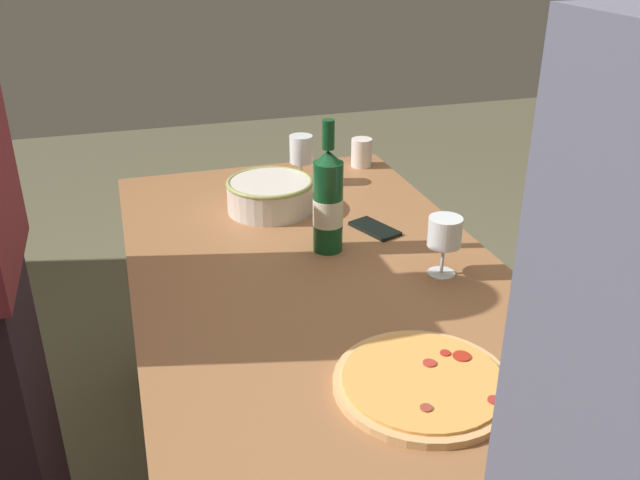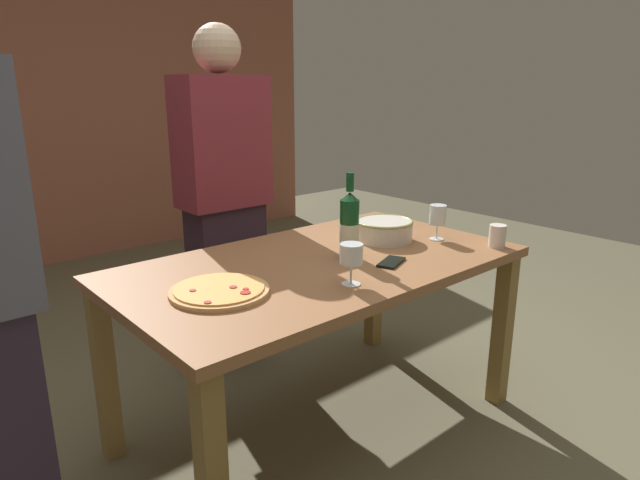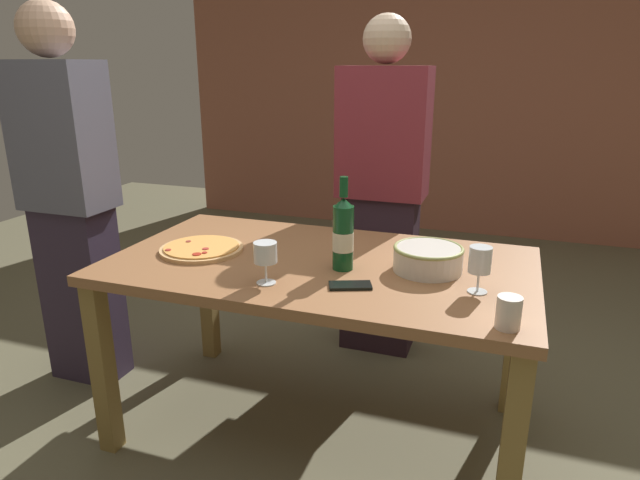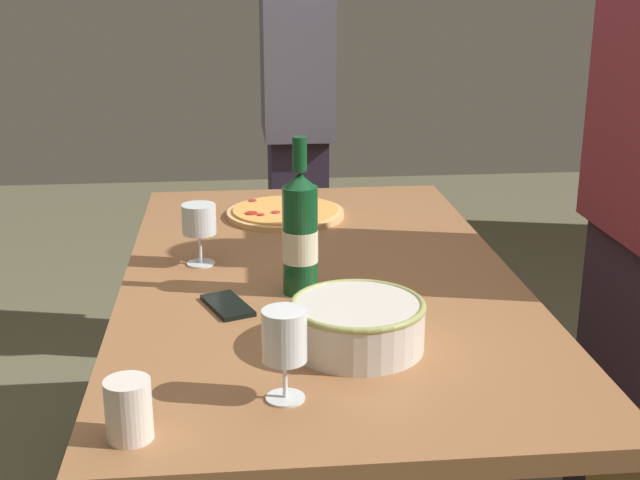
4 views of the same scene
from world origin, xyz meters
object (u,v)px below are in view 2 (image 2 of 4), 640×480
cell_phone (391,262)px  person_guest_left (224,200)px  dining_table (320,282)px  wine_glass_by_bottle (438,216)px  wine_glass_near_pizza (351,256)px  serving_bowl (384,229)px  wine_bottle (349,225)px  pizza (219,291)px  cup_amber (497,236)px

cell_phone → person_guest_left: 1.02m
dining_table → wine_glass_by_bottle: 0.64m
wine_glass_near_pizza → person_guest_left: (0.15, 1.07, 0.01)m
person_guest_left → serving_bowl: bearing=28.7°
person_guest_left → wine_bottle: bearing=7.6°
person_guest_left → wine_glass_near_pizza: bearing=-4.3°
serving_bowl → person_guest_left: 0.84m
dining_table → pizza: size_ratio=4.81×
pizza → person_guest_left: 1.00m
cup_amber → cell_phone: bearing=164.0°
pizza → wine_glass_by_bottle: size_ratio=2.11×
serving_bowl → wine_glass_near_pizza: 0.59m
wine_glass_near_pizza → wine_glass_by_bottle: size_ratio=0.94×
dining_table → cup_amber: (0.69, -0.36, 0.14)m
serving_bowl → cup_amber: (0.29, -0.39, -0.00)m
wine_bottle → serving_bowl: bearing=15.5°
wine_glass_by_bottle → person_guest_left: bearing=120.7°
wine_glass_by_bottle → cell_phone: (-0.41, -0.10, -0.10)m
wine_bottle → cell_phone: wine_bottle is taller
wine_bottle → cell_phone: bearing=-64.7°
dining_table → person_guest_left: 0.82m
pizza → wine_bottle: (0.60, -0.00, 0.12)m
dining_table → pizza: pizza is taller
cup_amber → pizza: bearing=165.4°
cup_amber → dining_table: bearing=152.6°
dining_table → cell_phone: cell_phone is taller
cup_amber → person_guest_left: 1.31m
dining_table → cell_phone: (0.18, -0.21, 0.10)m
wine_glass_near_pizza → pizza: bearing=149.8°
serving_bowl → cup_amber: cup_amber is taller
cup_amber → wine_glass_near_pizza: bearing=174.1°
wine_bottle → wine_glass_by_bottle: bearing=-7.5°
serving_bowl → wine_glass_by_bottle: size_ratio=1.61×
serving_bowl → wine_bottle: 0.32m
wine_glass_near_pizza → cell_phone: size_ratio=1.03×
wine_glass_by_bottle → wine_glass_near_pizza: bearing=-167.0°
pizza → serving_bowl: 0.90m
pizza → dining_table: bearing=5.8°
wine_bottle → cell_phone: 0.22m
dining_table → wine_glass_by_bottle: size_ratio=10.13×
wine_bottle → person_guest_left: size_ratio=0.20×
dining_table → cup_amber: 0.79m
dining_table → person_guest_left: person_guest_left is taller
dining_table → serving_bowl: 0.43m
pizza → wine_glass_by_bottle: bearing=-3.6°
pizza → person_guest_left: size_ratio=0.20×
wine_bottle → wine_glass_by_bottle: wine_bottle is taller
serving_bowl → wine_glass_by_bottle: bearing=-38.0°
serving_bowl → wine_bottle: size_ratio=0.74×
wine_glass_by_bottle → person_guest_left: 1.05m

